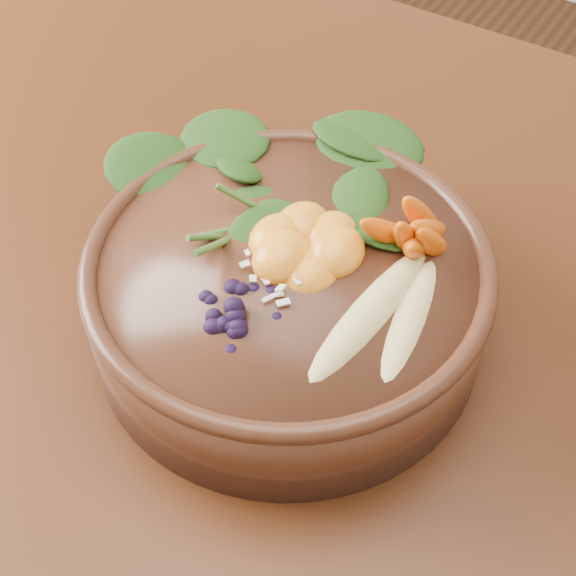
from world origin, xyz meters
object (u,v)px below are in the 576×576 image
at_px(carrot_cluster, 419,191).
at_px(mandarin_cluster, 307,231).
at_px(stoneware_bowl, 288,296).
at_px(banana_halves, 392,301).
at_px(dining_table, 301,322).
at_px(blueberry_pile, 232,293).
at_px(kale_heap, 292,166).

bearing_deg(carrot_cluster, mandarin_cluster, -129.81).
height_order(stoneware_bowl, banana_halves, banana_halves).
distance_m(dining_table, blueberry_pile, 0.25).
relative_size(dining_table, mandarin_cluster, 16.02).
distance_m(dining_table, carrot_cluster, 0.24).
xyz_separation_m(kale_heap, banana_halves, (0.13, -0.08, -0.01)).
distance_m(kale_heap, banana_halves, 0.15).
height_order(carrot_cluster, mandarin_cluster, carrot_cluster).
bearing_deg(carrot_cluster, stoneware_bowl, -123.69).
bearing_deg(carrot_cluster, kale_heap, -169.49).
bearing_deg(mandarin_cluster, dining_table, 123.29).
bearing_deg(dining_table, carrot_cluster, 0.03).
bearing_deg(stoneware_bowl, dining_table, 113.54).
distance_m(dining_table, banana_halves, 0.24).
relative_size(kale_heap, carrot_cluster, 2.38).
height_order(dining_table, carrot_cluster, carrot_cluster).
xyz_separation_m(mandarin_cluster, blueberry_pile, (-0.01, -0.08, 0.00)).
bearing_deg(banana_halves, dining_table, 152.87).
distance_m(mandarin_cluster, blueberry_pile, 0.08).
height_order(kale_heap, blueberry_pile, kale_heap).
distance_m(stoneware_bowl, mandarin_cluster, 0.06).
bearing_deg(banana_halves, kale_heap, 156.45).
height_order(dining_table, mandarin_cluster, mandarin_cluster).
xyz_separation_m(dining_table, mandarin_cluster, (0.04, -0.06, 0.20)).
bearing_deg(stoneware_bowl, kale_heap, 119.99).
xyz_separation_m(dining_table, carrot_cluster, (0.10, 0.00, 0.22)).
bearing_deg(carrot_cluster, dining_table, -173.09).
distance_m(stoneware_bowl, kale_heap, 0.10).
bearing_deg(blueberry_pile, carrot_cluster, 63.57).
bearing_deg(banana_halves, blueberry_pile, -141.51).
bearing_deg(kale_heap, blueberry_pile, -75.08).
distance_m(kale_heap, carrot_cluster, 0.11).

